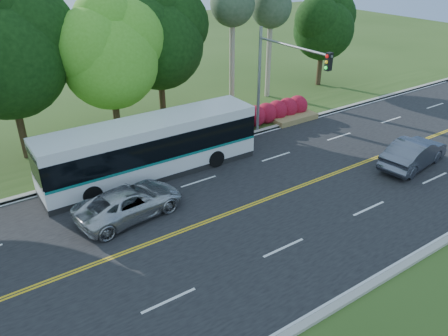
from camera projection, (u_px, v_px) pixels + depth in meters
ground at (244, 208)px, 21.45m from camera, size 120.00×120.00×0.00m
road at (244, 208)px, 21.44m from camera, size 60.00×14.00×0.02m
curb_north at (175, 154)px, 26.66m from camera, size 60.00×0.30×0.15m
curb_south at (359, 293)px, 16.16m from camera, size 60.00×0.30×0.15m
grass_verge at (161, 144)px, 28.03m from camera, size 60.00×4.00×0.10m
lane_markings at (243, 208)px, 21.39m from camera, size 57.60×13.82×0.00m
tree_row at (46, 39)px, 24.69m from camera, size 44.70×9.10×13.84m
bougainvillea_hedge at (258, 116)px, 30.68m from camera, size 9.50×2.25×1.50m
traffic_signal at (279, 70)px, 26.49m from camera, size 0.42×6.10×7.00m
transit_bus at (151, 148)px, 23.83m from camera, size 12.12×2.74×3.17m
sedan at (414, 153)px, 25.03m from camera, size 5.20×2.45×1.65m
suv at (130, 202)px, 20.50m from camera, size 5.44×3.04×1.44m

